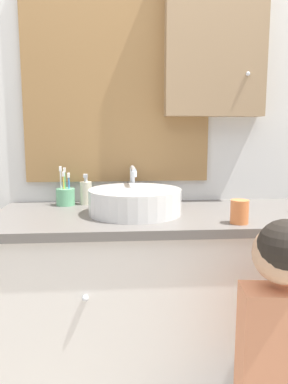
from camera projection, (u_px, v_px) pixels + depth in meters
The scene contains 7 objects.
wall_back at pixel (160, 120), 1.86m from camera, with size 3.20×0.18×2.50m.
vanity_counter at pixel (165, 308), 1.68m from camera, with size 1.47×0.59×0.89m.
sink_basin at pixel (135, 201), 1.59m from camera, with size 0.39×0.45×0.19m.
toothbrush_holder at pixel (65, 196), 1.77m from camera, with size 0.09×0.09×0.19m.
soap_dispenser at pixel (86, 192), 1.79m from camera, with size 0.05×0.05×0.15m.
child_figure at pixel (278, 340), 1.18m from camera, with size 0.28×0.47×0.97m.
drinking_cup at pixel (239, 212), 1.42m from camera, with size 0.07×0.07×0.09m, color orange.
Camera 1 is at (-0.22, -1.26, 1.23)m, focal length 35.00 mm.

